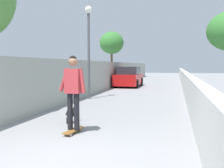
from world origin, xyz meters
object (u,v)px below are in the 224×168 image
object	(u,v)px
lamp_post	(89,36)
dog	(72,113)
skateboard	(74,130)
person_skateboarder	(73,86)
tree_left_far	(112,43)
car_near	(129,77)

from	to	relation	value
lamp_post	dog	distance (m)	6.18
skateboard	person_skateboarder	size ratio (longest dim) A/B	0.45
skateboard	person_skateboarder	distance (m)	1.08
lamp_post	dog	world-z (taller)	lamp_post
tree_left_far	person_skateboarder	size ratio (longest dim) A/B	2.57
car_near	person_skateboarder	bearing A→B (deg)	-175.37
person_skateboarder	car_near	size ratio (longest dim) A/B	0.43
lamp_post	person_skateboarder	distance (m)	6.95
dog	lamp_post	bearing A→B (deg)	13.34
skateboard	car_near	bearing A→B (deg)	4.63
person_skateboarder	skateboard	bearing A→B (deg)	7.13
lamp_post	person_skateboarder	bearing A→B (deg)	-164.68
tree_left_far	skateboard	distance (m)	17.83
dog	skateboard	bearing A→B (deg)	-155.45
car_near	skateboard	bearing A→B (deg)	-175.37
lamp_post	car_near	size ratio (longest dim) A/B	1.07
tree_left_far	lamp_post	xyz separation A→B (m)	(-10.74, -1.46, -0.55)
person_skateboarder	dog	bearing A→B (deg)	24.55
tree_left_far	person_skateboarder	bearing A→B (deg)	-169.37
skateboard	dog	bearing A→B (deg)	24.55
skateboard	car_near	distance (m)	14.45
person_skateboarder	car_near	world-z (taller)	person_skateboarder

